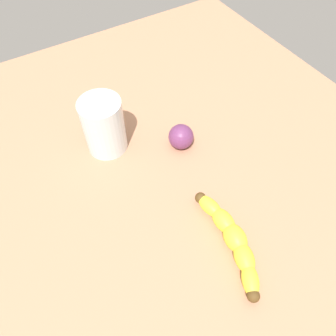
% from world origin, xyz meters
% --- Properties ---
extents(wooden_tabletop, '(1.20, 1.20, 0.03)m').
position_xyz_m(wooden_tabletop, '(0.00, 0.00, 0.01)').
color(wooden_tabletop, '#B27B5B').
rests_on(wooden_tabletop, ground).
extents(banana, '(0.07, 0.21, 0.04)m').
position_xyz_m(banana, '(-0.10, 0.14, 0.05)').
color(banana, yellow).
rests_on(banana, wooden_tabletop).
extents(smoothie_glass, '(0.09, 0.09, 0.12)m').
position_xyz_m(smoothie_glass, '(-0.01, -0.18, 0.09)').
color(smoothie_glass, silver).
rests_on(smoothie_glass, wooden_tabletop).
extents(plum_fruit, '(0.05, 0.05, 0.05)m').
position_xyz_m(plum_fruit, '(-0.15, -0.10, 0.06)').
color(plum_fruit, '#6B3360').
rests_on(plum_fruit, wooden_tabletop).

